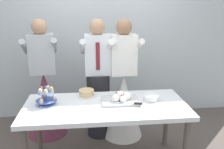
% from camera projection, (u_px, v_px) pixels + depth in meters
% --- Properties ---
extents(rear_wall, '(5.20, 0.10, 2.90)m').
position_uv_depth(rear_wall, '(98.00, 29.00, 3.82)').
color(rear_wall, silver).
rests_on(rear_wall, ground_plane).
extents(dessert_table, '(1.80, 0.80, 0.78)m').
position_uv_depth(dessert_table, '(106.00, 111.00, 2.66)').
color(dessert_table, silver).
rests_on(dessert_table, ground_plane).
extents(cupcake_stand, '(0.23, 0.23, 0.21)m').
position_uv_depth(cupcake_stand, '(46.00, 97.00, 2.62)').
color(cupcake_stand, '#4C66B2').
rests_on(cupcake_stand, dessert_table).
extents(main_cake_tray, '(0.43, 0.33, 0.13)m').
position_uv_depth(main_cake_tray, '(121.00, 98.00, 2.71)').
color(main_cake_tray, silver).
rests_on(main_cake_tray, dessert_table).
extents(plate_stack, '(0.18, 0.18, 0.07)m').
position_uv_depth(plate_stack, '(151.00, 97.00, 2.75)').
color(plate_stack, white).
rests_on(plate_stack, dessert_table).
extents(round_cake, '(0.24, 0.24, 0.08)m').
position_uv_depth(round_cake, '(87.00, 93.00, 2.87)').
color(round_cake, white).
rests_on(round_cake, dessert_table).
extents(person_groom, '(0.46, 0.49, 1.66)m').
position_uv_depth(person_groom, '(98.00, 86.00, 3.30)').
color(person_groom, '#232328').
rests_on(person_groom, ground_plane).
extents(person_bride, '(0.56, 0.56, 1.66)m').
position_uv_depth(person_bride, '(123.00, 97.00, 3.34)').
color(person_bride, white).
rests_on(person_bride, ground_plane).
extents(person_guest, '(0.56, 0.56, 1.66)m').
position_uv_depth(person_guest, '(45.00, 96.00, 3.38)').
color(person_guest, brown).
rests_on(person_guest, ground_plane).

